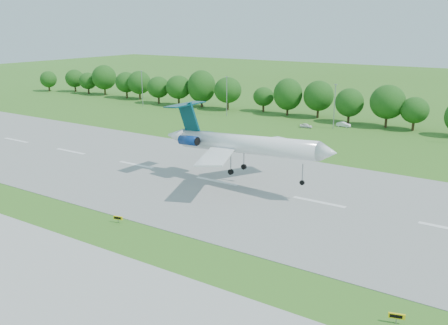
% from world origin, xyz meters
% --- Properties ---
extents(ground, '(600.00, 600.00, 0.00)m').
position_xyz_m(ground, '(0.00, 0.00, 0.00)').
color(ground, '#38661B').
rests_on(ground, ground).
extents(runway, '(400.00, 45.00, 0.08)m').
position_xyz_m(runway, '(0.00, 25.00, 0.04)').
color(runway, gray).
rests_on(runway, ground).
extents(tree_line, '(288.40, 8.40, 10.40)m').
position_xyz_m(tree_line, '(0.00, 92.00, 6.19)').
color(tree_line, '#382314').
rests_on(tree_line, ground).
extents(light_poles, '(175.90, 0.25, 12.19)m').
position_xyz_m(light_poles, '(-2.50, 82.00, 6.34)').
color(light_poles, gray).
rests_on(light_poles, ground).
extents(airliner, '(35.22, 25.58, 11.48)m').
position_xyz_m(airliner, '(-15.57, 25.10, 7.89)').
color(airliner, white).
rests_on(airliner, ground).
extents(taxi_sign_left, '(1.47, 0.52, 1.04)m').
position_xyz_m(taxi_sign_left, '(-21.02, 0.90, 0.77)').
color(taxi_sign_left, gray).
rests_on(taxi_sign_left, ground).
extents(taxi_sign_centre, '(1.57, 0.64, 1.12)m').
position_xyz_m(taxi_sign_centre, '(19.65, -2.51, 0.82)').
color(taxi_sign_centre, gray).
rests_on(taxi_sign_centre, ground).
extents(service_vehicle_a, '(4.01, 1.43, 1.32)m').
position_xyz_m(service_vehicle_a, '(-18.44, 85.80, 0.66)').
color(service_vehicle_a, silver).
rests_on(service_vehicle_a, ground).
extents(service_vehicle_b, '(3.49, 1.56, 1.17)m').
position_xyz_m(service_vehicle_b, '(-26.67, 78.86, 0.58)').
color(service_vehicle_b, white).
rests_on(service_vehicle_b, ground).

